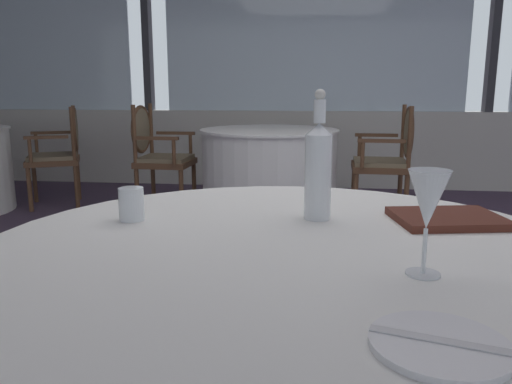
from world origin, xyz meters
The scene contains 12 objects.
ground_plane centered at (0.00, 0.00, 0.00)m, with size 15.25×15.25×0.00m, color #47384C.
window_wall_far centered at (0.00, 3.38, 1.14)m, with size 11.73×0.14×2.87m.
side_plate centered at (0.20, -1.62, 0.76)m, with size 0.19×0.19×0.01m, color white.
butter_knife centered at (0.20, -1.62, 0.76)m, with size 0.18×0.02×0.00m, color silver.
water_bottle centered at (0.04, -0.95, 0.89)m, with size 0.07×0.07×0.34m.
wine_glass centered at (0.23, -1.35, 0.89)m, with size 0.08×0.08×0.20m.
water_tumbler centered at (-0.44, -1.03, 0.80)m, with size 0.07×0.07×0.09m, color white.
menu_book centered at (0.38, -0.95, 0.76)m, with size 0.27×0.20×0.02m, color #512319.
background_table_0 centered at (-0.35, 2.01, 0.38)m, with size 1.19×1.19×0.75m.
dining_chair_0_0 centered at (-1.37, 2.05, 0.56)m, with size 0.49×0.55×0.96m.
dining_chair_0_1 centered at (0.67, 1.97, 0.57)m, with size 0.49×0.55×0.96m.
dining_chair_1_0 centered at (-2.33, 2.18, 0.54)m, with size 0.61×0.64×0.93m.
Camera 1 is at (0.03, -2.25, 1.09)m, focal length 35.01 mm.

